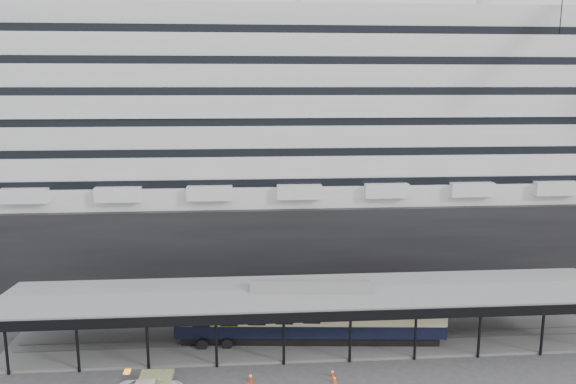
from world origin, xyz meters
name	(u,v)px	position (x,y,z in m)	size (l,w,h in m)	color
ground	(318,368)	(0.00, 0.00, 0.00)	(200.00, 200.00, 0.00)	#3A3A3D
cruise_ship	(290,126)	(0.05, 32.00, 18.35)	(130.00, 30.00, 43.90)	black
platform_canopy	(312,318)	(0.00, 5.00, 2.36)	(56.00, 9.18, 5.30)	slate
pullman_carriage	(310,313)	(-0.18, 5.00, 2.94)	(25.07, 5.26, 24.44)	black
traffic_cone_left	(250,377)	(-5.80, -1.69, 0.39)	(0.44, 0.44, 0.79)	red
traffic_cone_mid	(333,372)	(1.02, -1.47, 0.36)	(0.46, 0.46, 0.72)	red
traffic_cone_right	(335,379)	(1.03, -2.46, 0.34)	(0.45, 0.45, 0.68)	#E45A0C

